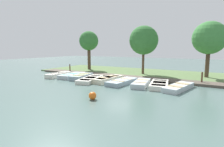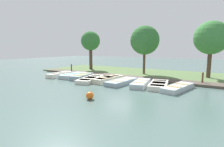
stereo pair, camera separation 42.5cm
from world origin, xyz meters
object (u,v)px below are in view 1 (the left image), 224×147
object	(u,v)px
rowboat_1	(72,76)
rowboat_2	(82,76)
rowboat_4	(108,79)
rowboat_8	(179,87)
mooring_post_far	(202,78)
park_tree_center	(209,38)
rowboat_7	(159,85)
park_tree_far_left	(89,41)
park_tree_left	(144,40)
rowboat_0	(59,75)
rowboat_3	(90,79)
rowboat_5	(122,82)
buoy	(93,96)
mooring_post_near	(70,68)
rowboat_6	(141,83)

from	to	relation	value
rowboat_1	rowboat_2	bearing A→B (deg)	80.89
rowboat_4	rowboat_8	bearing A→B (deg)	95.55
mooring_post_far	park_tree_center	size ratio (longest dim) A/B	0.19
rowboat_1	rowboat_7	size ratio (longest dim) A/B	0.96
park_tree_far_left	park_tree_center	distance (m)	13.75
rowboat_8	mooring_post_far	distance (m)	3.08
rowboat_2	park_tree_left	xyz separation A→B (m)	(-5.19, 4.23, 3.49)
rowboat_0	rowboat_3	distance (m)	4.24
rowboat_7	mooring_post_far	size ratio (longest dim) A/B	3.15
rowboat_4	rowboat_7	xyz separation A→B (m)	(-0.03, 4.42, -0.03)
rowboat_2	rowboat_5	bearing A→B (deg)	77.46
rowboat_1	rowboat_8	xyz separation A→B (m)	(0.22, 10.05, -0.02)
rowboat_4	mooring_post_far	bearing A→B (deg)	117.24
park_tree_left	park_tree_center	world-z (taller)	park_tree_center
rowboat_3	park_tree_far_left	size ratio (longest dim) A/B	0.73
rowboat_2	buoy	distance (m)	7.08
rowboat_1	mooring_post_far	xyz separation A→B (m)	(-2.55, 11.35, 0.32)
rowboat_5	rowboat_7	xyz separation A→B (m)	(-0.30, 2.93, 0.01)
rowboat_4	rowboat_5	size ratio (longest dim) A/B	0.98
mooring_post_near	buoy	bearing A→B (deg)	49.13
rowboat_0	rowboat_5	bearing A→B (deg)	86.61
rowboat_3	rowboat_7	distance (m)	5.93
park_tree_far_left	mooring_post_near	bearing A→B (deg)	-9.33
park_tree_center	mooring_post_near	bearing A→B (deg)	-76.57
rowboat_2	rowboat_6	xyz separation A→B (m)	(0.16, 6.04, -0.02)
rowboat_2	rowboat_6	bearing A→B (deg)	79.23
rowboat_8	park_tree_center	distance (m)	7.33
rowboat_2	rowboat_0	bearing A→B (deg)	-93.51
mooring_post_near	park_tree_center	bearing A→B (deg)	103.43
rowboat_5	rowboat_4	bearing A→B (deg)	-94.33
rowboat_2	park_tree_far_left	world-z (taller)	park_tree_far_left
rowboat_3	rowboat_6	world-z (taller)	rowboat_6
rowboat_0	rowboat_1	xyz separation A→B (m)	(-0.36, 1.46, -0.02)
rowboat_0	park_tree_far_left	world-z (taller)	park_tree_far_left
rowboat_1	park_tree_left	world-z (taller)	park_tree_left
rowboat_0	park_tree_far_left	distance (m)	7.04
rowboat_8	mooring_post_near	distance (m)	13.02
rowboat_5	rowboat_7	bearing A→B (deg)	101.64
buoy	park_tree_far_left	bearing A→B (deg)	-142.20
rowboat_0	rowboat_4	world-z (taller)	same
rowboat_8	park_tree_left	size ratio (longest dim) A/B	0.66
rowboat_2	mooring_post_near	size ratio (longest dim) A/B	2.92
rowboat_0	park_tree_center	xyz separation A→B (m)	(-6.32, 13.06, 3.59)
mooring_post_near	park_tree_center	distance (m)	15.03
rowboat_0	rowboat_6	distance (m)	8.79
rowboat_8	park_tree_left	bearing A→B (deg)	-126.72
rowboat_0	rowboat_7	bearing A→B (deg)	88.25
rowboat_2	mooring_post_near	xyz separation A→B (m)	(-2.64, -3.95, 0.30)
rowboat_6	mooring_post_near	world-z (taller)	mooring_post_near
buoy	park_tree_center	world-z (taller)	park_tree_center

